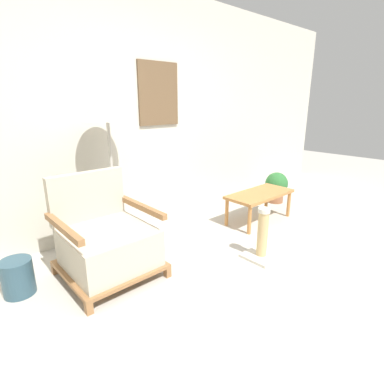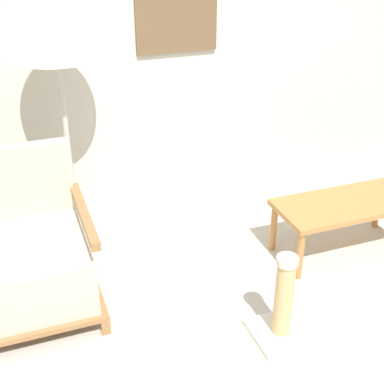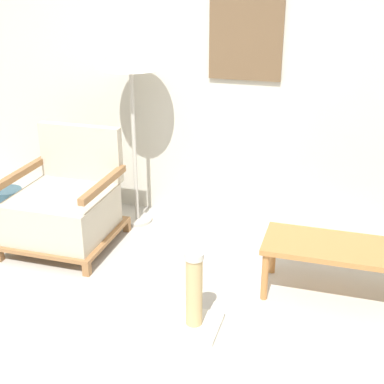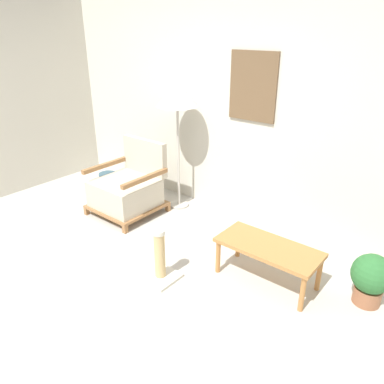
{
  "view_description": "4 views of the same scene",
  "coord_description": "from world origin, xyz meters",
  "px_view_note": "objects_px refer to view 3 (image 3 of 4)",
  "views": [
    {
      "loc": [
        -1.87,
        -0.97,
        1.46
      ],
      "look_at": [
        0.14,
        1.27,
        0.55
      ],
      "focal_mm": 28.0,
      "sensor_mm": 36.0,
      "label": 1
    },
    {
      "loc": [
        -0.82,
        -1.37,
        2.05
      ],
      "look_at": [
        0.14,
        1.27,
        0.55
      ],
      "focal_mm": 50.0,
      "sensor_mm": 36.0,
      "label": 2
    },
    {
      "loc": [
        1.12,
        -2.01,
        2.0
      ],
      "look_at": [
        0.14,
        1.27,
        0.55
      ],
      "focal_mm": 50.0,
      "sensor_mm": 36.0,
      "label": 3
    },
    {
      "loc": [
        2.41,
        -1.49,
        2.15
      ],
      "look_at": [
        0.14,
        1.27,
        0.55
      ],
      "focal_mm": 35.0,
      "sensor_mm": 36.0,
      "label": 4
    }
  ],
  "objects_px": {
    "vase": "(9,205)",
    "scratching_post": "(194,302)",
    "floor_lamp": "(130,57)",
    "armchair": "(65,207)",
    "coffee_table": "(336,251)"
  },
  "relations": [
    {
      "from": "armchair",
      "to": "coffee_table",
      "type": "distance_m",
      "value": 2.01
    },
    {
      "from": "floor_lamp",
      "to": "scratching_post",
      "type": "relative_size",
      "value": 3.04
    },
    {
      "from": "floor_lamp",
      "to": "vase",
      "type": "bearing_deg",
      "value": -163.03
    },
    {
      "from": "coffee_table",
      "to": "vase",
      "type": "height_order",
      "value": "coffee_table"
    },
    {
      "from": "armchair",
      "to": "scratching_post",
      "type": "height_order",
      "value": "armchair"
    },
    {
      "from": "vase",
      "to": "scratching_post",
      "type": "distance_m",
      "value": 2.12
    },
    {
      "from": "floor_lamp",
      "to": "coffee_table",
      "type": "relative_size",
      "value": 1.7
    },
    {
      "from": "armchair",
      "to": "coffee_table",
      "type": "xyz_separation_m",
      "value": [
        2.0,
        -0.14,
        0.01
      ]
    },
    {
      "from": "floor_lamp",
      "to": "vase",
      "type": "height_order",
      "value": "floor_lamp"
    },
    {
      "from": "armchair",
      "to": "vase",
      "type": "xyz_separation_m",
      "value": [
        -0.66,
        0.21,
        -0.17
      ]
    },
    {
      "from": "coffee_table",
      "to": "scratching_post",
      "type": "distance_m",
      "value": 0.98
    },
    {
      "from": "vase",
      "to": "scratching_post",
      "type": "xyz_separation_m",
      "value": [
        1.9,
        -0.94,
        0.03
      ]
    },
    {
      "from": "floor_lamp",
      "to": "coffee_table",
      "type": "height_order",
      "value": "floor_lamp"
    },
    {
      "from": "coffee_table",
      "to": "floor_lamp",
      "type": "bearing_deg",
      "value": 157.83
    },
    {
      "from": "armchair",
      "to": "scratching_post",
      "type": "distance_m",
      "value": 1.44
    }
  ]
}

